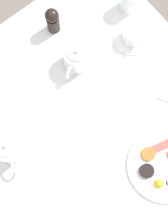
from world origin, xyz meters
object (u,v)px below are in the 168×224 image
(teapot_near, at_px, (77,57))
(water_glass_short, at_px, (130,0))
(breakfast_plate, at_px, (165,166))
(knife_by_plate, at_px, (78,209))
(salt_grinder, at_px, (53,20))
(teapot_far, at_px, (10,148))
(teacup_with_saucer_left, at_px, (134,35))

(teapot_near, distance_m, water_glass_short, 0.32)
(breakfast_plate, xyz_separation_m, knife_by_plate, (0.08, 0.33, -0.01))
(teapot_near, bearing_deg, salt_grinder, 57.46)
(breakfast_plate, relative_size, teapot_far, 1.49)
(salt_grinder, distance_m, knife_by_plate, 0.70)
(water_glass_short, bearing_deg, teapot_near, 100.93)
(breakfast_plate, distance_m, knife_by_plate, 0.34)
(teapot_near, distance_m, knife_by_plate, 0.55)
(salt_grinder, xyz_separation_m, knife_by_plate, (-0.60, 0.36, -0.06))
(teapot_near, bearing_deg, teapot_far, 170.45)
(teapot_far, relative_size, water_glass_short, 1.81)
(water_glass_short, height_order, knife_by_plate, water_glass_short)
(teapot_near, relative_size, teapot_far, 0.97)
(teapot_far, xyz_separation_m, teacup_with_saucer_left, (0.06, -0.63, -0.02))
(teapot_near, distance_m, teapot_far, 0.41)
(water_glass_short, bearing_deg, breakfast_plate, 151.13)
(teacup_with_saucer_left, bearing_deg, teapot_near, 75.91)
(water_glass_short, bearing_deg, salt_grinder, 69.01)
(teapot_near, height_order, water_glass_short, teapot_near)
(teapot_far, relative_size, salt_grinder, 1.46)
(breakfast_plate, bearing_deg, salt_grinder, -1.86)
(teapot_far, height_order, water_glass_short, teapot_far)
(breakfast_plate, bearing_deg, teapot_far, 45.09)
(salt_grinder, bearing_deg, teacup_with_saucer_left, -136.97)
(teapot_far, distance_m, water_glass_short, 0.73)
(teapot_near, bearing_deg, teacup_with_saucer_left, -40.60)
(breakfast_plate, relative_size, salt_grinder, 2.18)
(teacup_with_saucer_left, height_order, water_glass_short, water_glass_short)
(water_glass_short, bearing_deg, teapot_far, 104.35)
(teapot_near, relative_size, knife_by_plate, 1.03)
(breakfast_plate, distance_m, teapot_near, 0.51)
(breakfast_plate, height_order, knife_by_plate, breakfast_plate)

